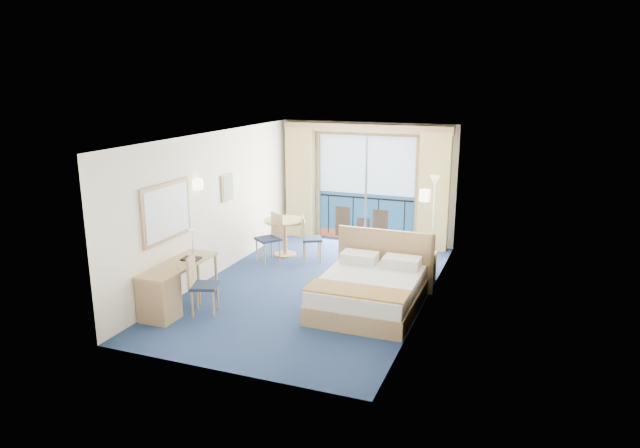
{
  "coord_description": "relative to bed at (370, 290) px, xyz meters",
  "views": [
    {
      "loc": [
        3.54,
        -8.97,
        3.67
      ],
      "look_at": [
        0.03,
        0.2,
        1.12
      ],
      "focal_mm": 32.0,
      "sensor_mm": 36.0,
      "label": 1
    }
  ],
  "objects": [
    {
      "name": "table_chair_a",
      "position": [
        -1.89,
        1.98,
        0.22
      ],
      "size": [
        0.54,
        0.54,
        0.92
      ],
      "rotation": [
        0.0,
        0.0,
        2.05
      ],
      "color": "#1C2841",
      "rests_on": "ground"
    },
    {
      "name": "desk",
      "position": [
        -2.91,
        -1.5,
        0.11
      ],
      "size": [
        0.54,
        1.58,
        0.74
      ],
      "color": "tan",
      "rests_on": "ground"
    },
    {
      "name": "phone",
      "position": [
        0.57,
        1.56,
        0.29
      ],
      "size": [
        0.17,
        0.14,
        0.08
      ],
      "primitive_type": "cube",
      "rotation": [
        0.0,
        0.0,
        -0.01
      ],
      "color": "silver",
      "rests_on": "nightstand"
    },
    {
      "name": "curtain_right",
      "position": [
        0.36,
        3.63,
        0.97
      ],
      "size": [
        0.65,
        0.22,
        2.55
      ],
      "primitive_type": "cube",
      "color": "tan",
      "rests_on": "room_walls"
    },
    {
      "name": "desk_chair",
      "position": [
        -2.47,
        -1.17,
        0.24
      ],
      "size": [
        0.53,
        0.53,
        0.96
      ],
      "rotation": [
        0.0,
        0.0,
        1.9
      ],
      "color": "#1C2841",
      "rests_on": "ground"
    },
    {
      "name": "pelmet",
      "position": [
        -1.19,
        3.66,
        2.28
      ],
      "size": [
        3.8,
        0.25,
        0.18
      ],
      "primitive_type": "cube",
      "color": "tan",
      "rests_on": "room_walls"
    },
    {
      "name": "balcony_door",
      "position": [
        -1.2,
        3.78,
        0.84
      ],
      "size": [
        2.36,
        0.03,
        2.52
      ],
      "color": "navy",
      "rests_on": "room_walls"
    },
    {
      "name": "floor_lamp",
      "position": [
        0.43,
        3.28,
        0.98
      ],
      "size": [
        0.23,
        0.23,
        1.69
      ],
      "color": "silver",
      "rests_on": "ground"
    },
    {
      "name": "curtain_left",
      "position": [
        -2.74,
        3.63,
        0.97
      ],
      "size": [
        0.65,
        0.22,
        2.55
      ],
      "primitive_type": "cube",
      "color": "tan",
      "rests_on": "room_walls"
    },
    {
      "name": "mirror",
      "position": [
        -3.16,
        -0.94,
        1.25
      ],
      "size": [
        0.05,
        1.25,
        0.95
      ],
      "color": "tan",
      "rests_on": "room_walls"
    },
    {
      "name": "nightstand",
      "position": [
        0.58,
        1.54,
        -0.03
      ],
      "size": [
        0.42,
        0.4,
        0.55
      ],
      "primitive_type": "cube",
      "color": "#9E7E53",
      "rests_on": "ground"
    },
    {
      "name": "table_chair_b",
      "position": [
        -2.55,
        1.65,
        0.26
      ],
      "size": [
        0.6,
        0.6,
        0.99
      ],
      "rotation": [
        0.0,
        0.0,
        -0.64
      ],
      "color": "#1C2841",
      "rests_on": "ground"
    },
    {
      "name": "sconce_right",
      "position": [
        0.75,
        0.41,
        1.55
      ],
      "size": [
        0.18,
        0.18,
        0.18
      ],
      "primitive_type": "cylinder",
      "color": "beige",
      "rests_on": "room_walls"
    },
    {
      "name": "folder",
      "position": [
        -2.84,
        -0.8,
        0.45
      ],
      "size": [
        0.31,
        0.25,
        0.03
      ],
      "primitive_type": "cube",
      "rotation": [
        0.0,
        0.0,
        0.11
      ],
      "color": "black",
      "rests_on": "desk"
    },
    {
      "name": "floor",
      "position": [
        -1.19,
        0.56,
        -0.3
      ],
      "size": [
        6.5,
        6.5,
        0.0
      ],
      "primitive_type": "plane",
      "color": "navy",
      "rests_on": "ground"
    },
    {
      "name": "desk_lamp",
      "position": [
        -2.93,
        -0.61,
        0.77
      ],
      "size": [
        0.12,
        0.12,
        0.44
      ],
      "color": "silver",
      "rests_on": "desk"
    },
    {
      "name": "round_table",
      "position": [
        -2.46,
        2.1,
        0.28
      ],
      "size": [
        0.86,
        0.86,
        0.77
      ],
      "color": "tan",
      "rests_on": "ground"
    },
    {
      "name": "sconce_left",
      "position": [
        -3.13,
        -0.04,
        1.55
      ],
      "size": [
        0.18,
        0.18,
        0.18
      ],
      "primitive_type": "cylinder",
      "color": "beige",
      "rests_on": "room_walls"
    },
    {
      "name": "bed",
      "position": [
        0.0,
        0.0,
        0.0
      ],
      "size": [
        1.72,
        2.05,
        1.08
      ],
      "color": "tan",
      "rests_on": "ground"
    },
    {
      "name": "wall_print",
      "position": [
        -3.16,
        1.01,
        1.3
      ],
      "size": [
        0.04,
        0.42,
        0.52
      ],
      "color": "tan",
      "rests_on": "room_walls"
    },
    {
      "name": "room_walls",
      "position": [
        -1.19,
        0.56,
        1.47
      ],
      "size": [
        4.04,
        6.54,
        2.72
      ],
      "color": "white",
      "rests_on": "ground"
    },
    {
      "name": "armchair",
      "position": [
        0.1,
        2.07,
        0.01
      ],
      "size": [
        0.81,
        0.82,
        0.63
      ],
      "primitive_type": "imported",
      "rotation": [
        0.0,
        0.0,
        3.37
      ],
      "color": "#4C505C",
      "rests_on": "ground"
    }
  ]
}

